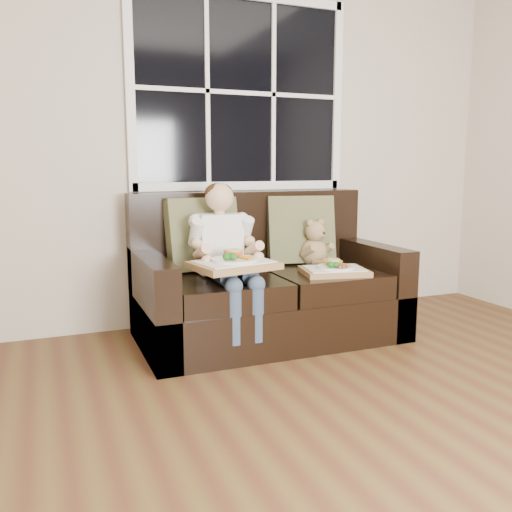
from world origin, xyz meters
name	(u,v)px	position (x,y,z in m)	size (l,w,h in m)	color
room_walls	(493,3)	(0.00, 0.00, 1.59)	(4.52, 5.02, 2.71)	beige
window_back	(241,93)	(0.16, 2.48, 1.65)	(1.62, 0.04, 1.37)	black
loveseat	(265,290)	(0.16, 2.02, 0.31)	(1.70, 0.92, 0.96)	black
pillow_left	(203,235)	(-0.23, 2.17, 0.69)	(0.49, 0.26, 0.49)	#636840
pillow_right	(301,230)	(0.49, 2.17, 0.69)	(0.51, 0.31, 0.49)	#636840
child	(225,245)	(-0.17, 1.90, 0.65)	(0.40, 0.60, 0.90)	white
teddy_bear	(315,246)	(0.54, 2.05, 0.58)	(0.23, 0.28, 0.34)	#A68458
tray_left	(234,263)	(-0.19, 1.67, 0.58)	(0.53, 0.44, 0.11)	#A9804C
tray_right	(334,270)	(0.51, 1.72, 0.48)	(0.46, 0.39, 0.09)	#A9804C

